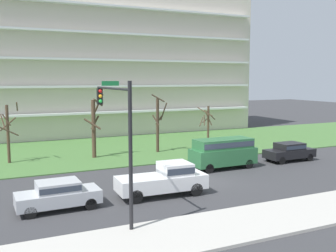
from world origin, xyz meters
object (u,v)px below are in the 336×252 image
Objects in this scene: tree_far_left at (8,131)px; tree_left at (94,126)px; pickup_white_near_left at (165,179)px; sedan_silver_center_right at (58,194)px; van_green_near_right at (223,151)px; tree_right at (207,124)px; traffic_signal_mast at (118,126)px; sedan_black_center_left at (289,151)px; tree_center at (158,123)px.

tree_left is at bearing -6.40° from tree_far_left.
tree_left reaches higher than pickup_white_near_left.
sedan_silver_center_right is 14.08m from van_green_near_right.
traffic_signal_mast reaches higher than tree_right.
pickup_white_near_left is 0.79× the size of traffic_signal_mast.
pickup_white_near_left is 14.44m from sedan_black_center_left.
sedan_black_center_left is 0.64× the size of traffic_signal_mast.
sedan_black_center_left is at bearing -28.56° from tree_left.
tree_far_left is at bearing -179.27° from tree_right.
pickup_white_near_left is 1.24× the size of sedan_black_center_left.
tree_right is at bearing 9.05° from tree_center.
tree_right is (12.09, 1.02, -0.49)m from tree_left.
tree_left is at bearing -45.54° from van_green_near_right.
sedan_silver_center_right is at bearing 17.85° from van_green_near_right.
traffic_signal_mast is (-3.78, -2.83, 3.70)m from pickup_white_near_left.
sedan_black_center_left is (21.80, -8.86, -1.85)m from tree_far_left.
sedan_black_center_left is at bearing -43.10° from tree_center.
sedan_silver_center_right is (-6.30, 0.01, -0.14)m from pickup_white_near_left.
tree_far_left is 7.00m from tree_left.
traffic_signal_mast is (2.51, -2.84, 3.85)m from sedan_silver_center_right.
tree_far_left reaches higher than pickup_white_near_left.
sedan_black_center_left is 0.85× the size of van_green_near_right.
tree_right is (19.05, 0.24, -0.33)m from tree_far_left.
pickup_white_near_left is at bearing -111.59° from tree_center.
pickup_white_near_left is at bearing 31.86° from van_green_near_right.
traffic_signal_mast reaches higher than tree_far_left.
sedan_silver_center_right is at bearing -177.93° from pickup_white_near_left.
sedan_silver_center_right is 0.85× the size of van_green_near_right.
van_green_near_right is at bearing -76.07° from tree_center.
van_green_near_right is (8.15, -8.08, -1.48)m from tree_left.
tree_far_left is 0.94× the size of pickup_white_near_left.
traffic_signal_mast is at bearing 22.19° from sedan_black_center_left.
tree_center is 0.81× the size of traffic_signal_mast.
tree_left is 17.02m from sedan_black_center_left.
sedan_silver_center_right is (-5.18, -12.58, -2.01)m from tree_left.
traffic_signal_mast reaches higher than sedan_black_center_left.
pickup_white_near_left is at bearing -128.88° from tree_right.
sedan_silver_center_right is at bearing -141.78° from tree_right.
tree_left is at bearing 66.19° from sedan_silver_center_right.
tree_left is 6.13m from tree_center.
traffic_signal_mast is (-8.79, -15.49, 1.89)m from tree_center.
tree_right reaches higher than pickup_white_near_left.
sedan_silver_center_right is (-11.31, -12.65, -1.95)m from tree_center.
tree_right is at bearing 4.84° from tree_left.
tree_far_left reaches higher than sedan_silver_center_right.
traffic_signal_mast reaches higher than tree_left.
tree_center is 13.74m from pickup_white_near_left.
sedan_black_center_left is at bearing -73.21° from tree_right.
van_green_near_right is (-6.69, -0.00, 0.52)m from sedan_black_center_left.
tree_right is 0.80× the size of van_green_near_right.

